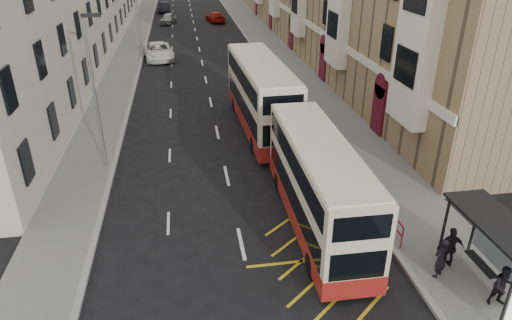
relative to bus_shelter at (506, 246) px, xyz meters
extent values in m
plane|color=black|center=(-8.34, 0.39, -2.14)|extent=(200.00, 200.00, 0.00)
cube|color=slate|center=(-0.34, 30.39, -2.06)|extent=(4.00, 120.00, 0.15)
cube|color=slate|center=(-15.84, 30.39, -2.06)|extent=(3.00, 120.00, 0.15)
cube|color=gray|center=(-2.34, 30.39, -2.06)|extent=(0.25, 120.00, 0.15)
cube|color=gray|center=(-14.34, 30.39, -2.06)|extent=(0.25, 120.00, 0.15)
cube|color=white|center=(1.63, 45.89, 1.86)|extent=(0.18, 79.00, 0.50)
cube|color=white|center=(1.31, 10.39, 5.36)|extent=(0.80, 3.20, 10.00)
cube|color=#560B1A|center=(1.61, 14.39, -0.44)|extent=(0.20, 1.60, 3.00)
cube|color=#560B1A|center=(1.61, 26.39, -0.44)|extent=(0.20, 1.60, 3.00)
cube|color=#560B1A|center=(1.61, 38.39, -0.44)|extent=(0.20, 1.60, 3.00)
cube|color=#560B1A|center=(1.61, 50.39, -0.44)|extent=(0.20, 1.60, 3.00)
cube|color=#560B1A|center=(1.61, 62.39, -0.44)|extent=(0.20, 1.60, 3.00)
cube|color=black|center=(-0.78, -1.51, -0.69)|extent=(0.08, 0.08, 2.60)
cube|color=black|center=(-0.78, 2.29, -0.69)|extent=(0.08, 0.08, 2.60)
cube|color=black|center=(0.50, 2.29, -0.69)|extent=(0.08, 0.08, 2.60)
cube|color=black|center=(-0.14, 0.39, 0.66)|extent=(1.65, 4.25, 0.10)
cube|color=gray|center=(0.53, 0.39, -0.56)|extent=(0.04, 3.60, 1.95)
cube|color=black|center=(0.11, 0.99, -1.54)|extent=(0.35, 1.60, 0.06)
cylinder|color=#B31F33|center=(-2.09, 2.89, -1.49)|extent=(0.06, 0.06, 1.00)
cylinder|color=#B31F33|center=(-2.09, 6.14, -1.49)|extent=(0.06, 0.06, 1.00)
cylinder|color=#B31F33|center=(-2.09, 9.39, -1.49)|extent=(0.06, 0.06, 1.00)
cube|color=#B31F33|center=(-2.09, 6.14, -1.01)|extent=(0.05, 6.50, 0.06)
cube|color=#B31F33|center=(-2.09, 6.14, -1.44)|extent=(0.05, 6.50, 0.06)
cylinder|color=gray|center=(-14.74, 12.39, 2.01)|extent=(0.16, 0.16, 8.00)
cube|color=black|center=(-14.34, 12.39, 5.91)|extent=(0.90, 0.18, 0.18)
cylinder|color=gray|center=(-14.74, 42.39, 2.01)|extent=(0.16, 0.16, 8.00)
cube|color=beige|center=(-4.95, 5.29, -0.03)|extent=(2.37, 9.99, 3.58)
cube|color=maroon|center=(-4.95, 5.29, -1.41)|extent=(2.40, 10.01, 0.82)
cube|color=black|center=(-4.95, 5.29, -0.46)|extent=(2.40, 9.19, 1.00)
cube|color=black|center=(-4.95, 5.29, 1.08)|extent=(2.40, 9.19, 0.91)
cube|color=beige|center=(-4.95, 5.29, 1.79)|extent=(2.28, 9.59, 0.11)
cube|color=black|center=(-4.90, 10.25, -0.42)|extent=(1.93, 0.09, 1.18)
cube|color=black|center=(-4.90, 10.25, 1.44)|extent=(1.59, 0.09, 0.41)
cube|color=black|center=(-5.01, 0.32, -0.42)|extent=(1.93, 0.09, 1.09)
cylinder|color=black|center=(-5.94, 8.49, -1.68)|extent=(0.26, 0.91, 0.91)
cylinder|color=black|center=(-3.90, 8.46, -1.68)|extent=(0.26, 0.91, 0.91)
cylinder|color=black|center=(-6.01, 2.11, -1.68)|extent=(0.26, 0.91, 0.91)
cylinder|color=black|center=(-3.97, 2.09, -1.68)|extent=(0.26, 0.91, 0.91)
cube|color=beige|center=(-5.47, 16.47, 0.23)|extent=(2.96, 11.29, 4.02)
cube|color=maroon|center=(-5.47, 16.47, -1.32)|extent=(2.99, 11.32, 0.92)
cube|color=black|center=(-5.47, 16.47, -0.25)|extent=(2.97, 10.39, 1.12)
cube|color=black|center=(-5.47, 16.47, 1.48)|extent=(2.97, 10.39, 1.02)
cube|color=beige|center=(-5.47, 16.47, 2.28)|extent=(2.84, 10.84, 0.12)
cube|color=black|center=(-5.68, 22.05, -0.20)|extent=(2.17, 0.16, 1.32)
cube|color=black|center=(-5.68, 22.05, 1.88)|extent=(1.78, 0.15, 0.46)
cube|color=black|center=(-5.26, 10.89, -0.20)|extent=(2.17, 0.16, 1.22)
cylinder|color=black|center=(-6.76, 20.01, -1.63)|extent=(0.32, 1.03, 1.02)
cylinder|color=black|center=(-4.46, 20.09, -1.63)|extent=(0.32, 1.03, 1.02)
cylinder|color=black|center=(-6.49, 12.84, -1.63)|extent=(0.32, 1.03, 1.02)
cylinder|color=black|center=(-4.19, 12.93, -1.63)|extent=(0.32, 1.03, 1.02)
imported|color=black|center=(-1.48, 1.12, -1.19)|extent=(0.70, 0.64, 1.60)
imported|color=black|center=(-0.15, -0.55, -1.21)|extent=(0.82, 0.68, 1.55)
imported|color=black|center=(-0.82, 1.61, -1.14)|extent=(1.03, 0.54, 1.69)
imported|color=white|center=(-12.63, 36.53, -1.32)|extent=(3.52, 6.23, 1.64)
imported|color=#979A9E|center=(-11.90, 57.40, -1.41)|extent=(2.70, 4.57, 1.46)
imported|color=black|center=(-12.69, 68.13, -1.35)|extent=(1.78, 4.82, 1.58)
imported|color=#A10E06|center=(-5.14, 57.76, -1.40)|extent=(2.91, 5.36, 1.47)
camera|label=1|loc=(-10.18, -10.84, 9.32)|focal=32.00mm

